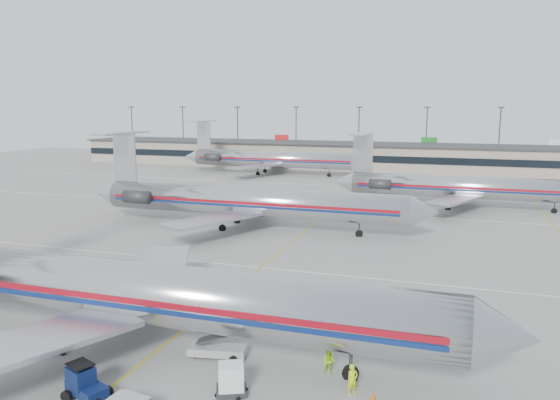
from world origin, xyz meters
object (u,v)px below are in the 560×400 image
at_px(jet_foreground, 110,288).
at_px(belt_loader, 219,348).
at_px(jet_second_row, 244,201).
at_px(tug_center, 84,383).
at_px(uld_container, 231,379).

height_order(jet_foreground, belt_loader, jet_foreground).
relative_size(jet_second_row, belt_loader, 10.63).
distance_m(tug_center, uld_container, 7.82).
distance_m(jet_foreground, tug_center, 7.73).
xyz_separation_m(jet_foreground, uld_container, (10.13, -3.65, -2.92)).
height_order(jet_second_row, belt_loader, jet_second_row).
relative_size(jet_foreground, uld_container, 24.50).
relative_size(jet_second_row, tug_center, 16.84).
bearing_deg(tug_center, belt_loader, 77.71).
bearing_deg(uld_container, jet_second_row, 86.85).
height_order(uld_container, belt_loader, belt_loader).
xyz_separation_m(jet_second_row, uld_container, (14.74, -38.29, -2.66)).
height_order(jet_second_row, tug_center, jet_second_row).
distance_m(jet_second_row, tug_center, 41.97).
bearing_deg(jet_second_row, tug_center, -79.71).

